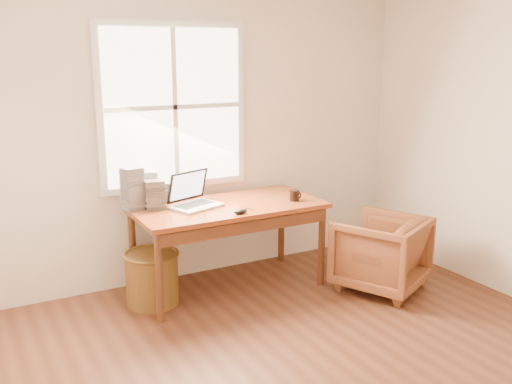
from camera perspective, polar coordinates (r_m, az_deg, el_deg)
room_shell at (r=3.32m, az=9.09°, el=1.78°), size 4.04×4.54×2.64m
desk at (r=4.83m, az=-2.85°, el=-1.47°), size 1.60×0.80×0.04m
armchair at (r=5.05m, az=12.36°, el=-5.96°), size 0.92×0.93×0.64m
wicker_stool at (r=4.76m, az=-10.35°, el=-8.53°), size 0.47×0.47×0.42m
laptop at (r=4.71m, az=-6.05°, el=0.19°), size 0.51×0.53×0.30m
mouse at (r=4.53m, az=-1.59°, el=-1.96°), size 0.12×0.07×0.04m
coffee_mug at (r=4.94m, az=3.86°, el=-0.35°), size 0.11×0.11×0.09m
cd_stack_a at (r=4.85m, az=-10.64°, el=0.41°), size 0.18×0.17×0.29m
cd_stack_b at (r=4.73m, az=-10.06°, el=-0.24°), size 0.19×0.17×0.24m
cd_stack_c at (r=4.72m, az=-12.25°, el=0.29°), size 0.18×0.17×0.35m
cd_stack_d at (r=4.95m, az=-9.42°, el=-0.02°), size 0.17×0.16×0.17m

